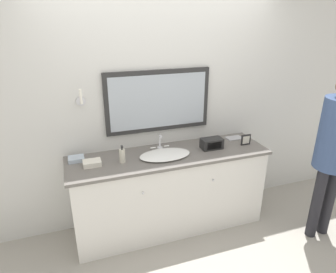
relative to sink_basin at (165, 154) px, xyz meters
The scene contains 10 objects.
ground_plane 0.95m from the sink_basin, 77.82° to the right, with size 14.00×14.00×0.00m, color #9E998E.
wall_back 0.51m from the sink_basin, 80.23° to the left, with size 8.00×0.18×2.55m.
vanity_counter 0.47m from the sink_basin, 21.00° to the left, with size 2.09×0.60×0.89m.
sink_basin is the anchor object (origin of this frame).
soap_bottle 0.44m from the sink_basin, behind, with size 0.06×0.06×0.18m.
appliance_box 0.54m from the sink_basin, ahead, with size 0.23×0.13×0.11m.
picture_frame 0.94m from the sink_basin, ahead, with size 0.11×0.01×0.12m.
hand_towel_near_sink 0.72m from the sink_basin, behind, with size 0.17×0.13×0.05m.
hand_towel_far_corner 0.88m from the sink_basin, 168.11° to the left, with size 0.15×0.13×0.04m.
metal_tray 0.93m from the sink_basin, 11.35° to the left, with size 0.19×0.12×0.01m.
Camera 1 is at (-0.93, -2.34, 2.22)m, focal length 32.00 mm.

